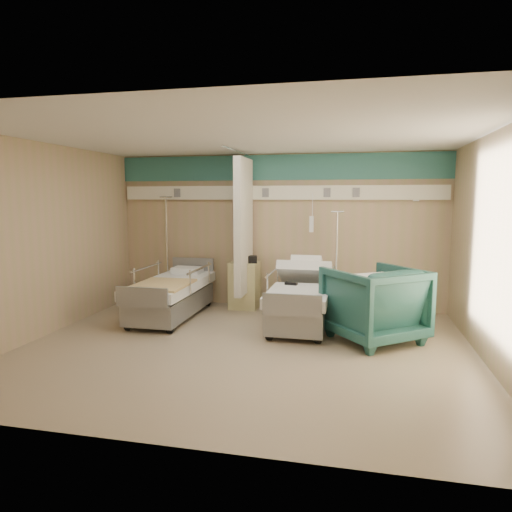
# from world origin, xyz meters

# --- Properties ---
(ground) EXTENTS (6.00, 5.00, 0.00)m
(ground) POSITION_xyz_m (0.00, 0.00, 0.00)
(ground) COLOR gray
(ground) RESTS_ON ground
(room_walls) EXTENTS (6.04, 5.04, 2.82)m
(room_walls) POSITION_xyz_m (-0.03, 0.25, 1.86)
(room_walls) COLOR tan
(room_walls) RESTS_ON ground
(bed_right) EXTENTS (1.00, 2.16, 0.63)m
(bed_right) POSITION_xyz_m (0.60, 1.30, 0.32)
(bed_right) COLOR silver
(bed_right) RESTS_ON ground
(bed_left) EXTENTS (1.00, 2.16, 0.63)m
(bed_left) POSITION_xyz_m (-1.60, 1.30, 0.32)
(bed_left) COLOR silver
(bed_left) RESTS_ON ground
(bedside_cabinet) EXTENTS (0.50, 0.48, 0.85)m
(bedside_cabinet) POSITION_xyz_m (-0.55, 2.20, 0.42)
(bedside_cabinet) COLOR #D0C582
(bedside_cabinet) RESTS_ON ground
(visitor_armchair) EXTENTS (1.61, 1.62, 1.06)m
(visitor_armchair) POSITION_xyz_m (1.69, 0.72, 0.53)
(visitor_armchair) COLOR #21534C
(visitor_armchair) RESTS_ON ground
(waffle_blanket) EXTENTS (0.73, 0.71, 0.06)m
(waffle_blanket) POSITION_xyz_m (1.72, 0.68, 1.09)
(waffle_blanket) COLOR silver
(waffle_blanket) RESTS_ON visitor_armchair
(iv_stand_right) EXTENTS (0.32, 0.32, 1.79)m
(iv_stand_right) POSITION_xyz_m (1.10, 2.12, 0.37)
(iv_stand_right) COLOR silver
(iv_stand_right) RESTS_ON ground
(iv_stand_left) EXTENTS (0.36, 0.36, 2.04)m
(iv_stand_left) POSITION_xyz_m (-2.08, 2.27, 0.42)
(iv_stand_left) COLOR silver
(iv_stand_left) RESTS_ON ground
(call_remote) EXTENTS (0.21, 0.12, 0.04)m
(call_remote) POSITION_xyz_m (0.43, 1.36, 0.65)
(call_remote) COLOR black
(call_remote) RESTS_ON bed_right
(tan_blanket) EXTENTS (0.84, 1.05, 0.04)m
(tan_blanket) POSITION_xyz_m (-1.55, 0.84, 0.65)
(tan_blanket) COLOR tan
(tan_blanket) RESTS_ON bed_left
(toiletry_bag) EXTENTS (0.27, 0.20, 0.13)m
(toiletry_bag) POSITION_xyz_m (-0.42, 2.11, 0.92)
(toiletry_bag) COLOR black
(toiletry_bag) RESTS_ON bedside_cabinet
(white_cup) EXTENTS (0.10, 0.10, 0.14)m
(white_cup) POSITION_xyz_m (-0.65, 2.32, 0.92)
(white_cup) COLOR white
(white_cup) RESTS_ON bedside_cabinet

